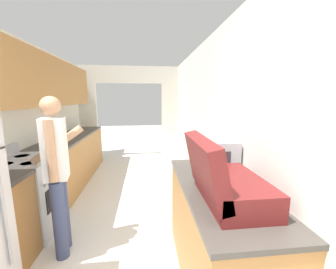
{
  "coord_description": "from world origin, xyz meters",
  "views": [
    {
      "loc": [
        0.43,
        -0.58,
        1.65
      ],
      "look_at": [
        0.81,
        2.87,
        1.04
      ],
      "focal_mm": 22.0,
      "sensor_mm": 36.0,
      "label": 1
    }
  ],
  "objects": [
    {
      "name": "wall_right",
      "position": [
        1.36,
        1.98,
        1.25
      ],
      "size": [
        0.06,
        7.57,
        2.5
      ],
      "color": "silver",
      "rests_on": "ground_plane"
    },
    {
      "name": "suitcase",
      "position": [
        0.96,
        0.73,
        1.08
      ],
      "size": [
        0.49,
        0.67,
        0.47
      ],
      "color": "#5B1919",
      "rests_on": "counter_right"
    },
    {
      "name": "counter_left",
      "position": [
        -1.03,
        3.22,
        0.46
      ],
      "size": [
        0.62,
        3.81,
        0.93
      ],
      "color": "#9E6B38",
      "rests_on": "ground_plane"
    },
    {
      "name": "microwave",
      "position": [
        1.13,
        1.41,
        1.08
      ],
      "size": [
        0.36,
        0.45,
        0.31
      ],
      "color": "#B7B7BC",
      "rests_on": "counter_right"
    },
    {
      "name": "counter_right",
      "position": [
        1.03,
        1.0,
        0.46
      ],
      "size": [
        0.62,
        1.51,
        0.93
      ],
      "color": "#9E6B38",
      "rests_on": "ground_plane"
    },
    {
      "name": "range_oven",
      "position": [
        -1.02,
        1.97,
        0.47
      ],
      "size": [
        0.66,
        0.75,
        1.07
      ],
      "color": "#B7B7BC",
      "rests_on": "ground_plane"
    },
    {
      "name": "person",
      "position": [
        -0.48,
        1.53,
        0.9
      ],
      "size": [
        0.54,
        0.42,
        1.67
      ],
      "rotation": [
        0.0,
        0.0,
        1.76
      ],
      "color": "#384266",
      "rests_on": "ground_plane"
    },
    {
      "name": "wall_left",
      "position": [
        -1.28,
        2.44,
        1.56
      ],
      "size": [
        0.38,
        7.57,
        2.5
      ],
      "color": "silver",
      "rests_on": "ground_plane"
    },
    {
      "name": "wall_far_with_doorway",
      "position": [
        0.0,
        5.2,
        1.45
      ],
      "size": [
        3.07,
        0.06,
        2.5
      ],
      "color": "silver",
      "rests_on": "ground_plane"
    }
  ]
}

